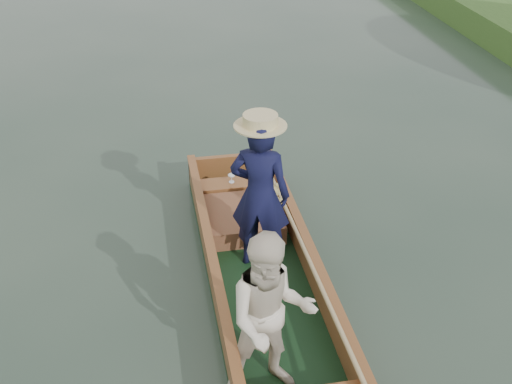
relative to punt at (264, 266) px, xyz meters
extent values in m
plane|color=#283D30|center=(0.06, 0.13, -0.56)|extent=(120.00, 120.00, 0.00)
cube|color=black|center=(0.06, 0.13, -0.52)|extent=(1.10, 5.00, 0.08)
cube|color=brown|center=(-0.45, 0.13, -0.32)|extent=(0.08, 5.00, 0.32)
cube|color=brown|center=(0.57, 0.13, -0.32)|extent=(0.08, 5.00, 0.32)
cube|color=brown|center=(0.06, 2.59, -0.32)|extent=(1.10, 0.08, 0.32)
cube|color=brown|center=(-0.45, 0.13, -0.14)|extent=(0.10, 5.00, 0.04)
cube|color=brown|center=(0.57, 0.13, -0.14)|extent=(0.10, 5.00, 0.04)
cube|color=brown|center=(0.06, 2.03, -0.26)|extent=(0.94, 0.30, 0.05)
imported|color=#111235|center=(0.09, 0.69, 0.38)|extent=(0.73, 0.62, 1.71)
cylinder|color=beige|center=(0.09, 0.69, 1.19)|extent=(0.52, 0.52, 0.12)
imported|color=silver|center=(-0.15, -1.03, 0.29)|extent=(0.77, 0.61, 1.54)
cube|color=brown|center=(0.03, 1.40, -0.37)|extent=(0.85, 0.90, 0.22)
sphere|color=tan|center=(0.34, 1.30, -0.13)|extent=(0.22, 0.22, 0.22)
sphere|color=tan|center=(0.34, 1.29, 0.03)|extent=(0.17, 0.17, 0.17)
sphere|color=tan|center=(0.28, 1.29, 0.11)|extent=(0.06, 0.06, 0.06)
sphere|color=tan|center=(0.40, 1.29, 0.11)|extent=(0.06, 0.06, 0.06)
sphere|color=tan|center=(0.34, 1.22, 0.02)|extent=(0.07, 0.07, 0.07)
sphere|color=tan|center=(0.24, 1.28, -0.10)|extent=(0.08, 0.08, 0.08)
sphere|color=tan|center=(0.44, 1.28, -0.10)|extent=(0.08, 0.08, 0.08)
sphere|color=tan|center=(0.29, 1.27, -0.23)|extent=(0.09, 0.09, 0.09)
sphere|color=tan|center=(0.40, 1.27, -0.23)|extent=(0.09, 0.09, 0.09)
cylinder|color=silver|center=(-0.01, 2.03, -0.23)|extent=(0.07, 0.07, 0.01)
cylinder|color=silver|center=(-0.01, 2.03, -0.19)|extent=(0.01, 0.01, 0.08)
ellipsoid|color=silver|center=(-0.01, 2.03, -0.13)|extent=(0.09, 0.09, 0.05)
cylinder|color=tan|center=(0.49, 0.01, -0.10)|extent=(0.04, 3.83, 0.18)
camera|label=1|loc=(-0.98, -4.79, 3.80)|focal=45.00mm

